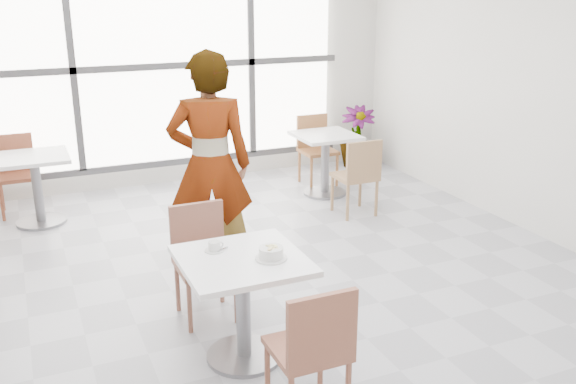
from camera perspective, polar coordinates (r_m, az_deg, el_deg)
name	(u,v)px	position (r m, az deg, el deg)	size (l,w,h in m)	color
floor	(274,296)	(5.28, -1.32, -9.41)	(7.00, 7.00, 0.00)	#9E9EA5
wall_back	(165,65)	(8.08, -11.03, 11.18)	(6.00, 6.00, 0.00)	silver
wall_right	(570,92)	(6.50, 24.12, 8.28)	(7.00, 7.00, 0.00)	silver
window	(166,66)	(8.02, -10.93, 11.13)	(4.60, 0.07, 2.52)	white
main_table	(243,289)	(4.26, -4.12, -8.74)	(0.80, 0.80, 0.75)	white
chair_near	(313,345)	(3.69, 2.31, -13.65)	(0.42, 0.42, 0.87)	#91543F
chair_far	(202,253)	(4.88, -7.80, -5.48)	(0.42, 0.42, 0.87)	brown
oatmeal_bowl	(271,253)	(4.11, -1.53, -5.51)	(0.21, 0.21, 0.10)	silver
coffee_cup	(215,247)	(4.27, -6.65, -4.93)	(0.16, 0.13, 0.07)	silver
person	(210,165)	(5.43, -7.06, 2.39)	(0.71, 0.47, 1.96)	black
bg_table_left	(36,180)	(7.18, -21.79, 1.04)	(0.70, 0.70, 0.75)	silver
bg_table_right	(325,155)	(7.63, 3.39, 3.32)	(0.70, 0.70, 0.75)	silver
bg_chair_left_far	(15,169)	(7.65, -23.39, 1.95)	(0.42, 0.42, 0.87)	brown
bg_chair_right_near	(359,172)	(6.92, 6.40, 1.77)	(0.42, 0.42, 0.87)	#99714C
bg_chair_right_far	(315,145)	(8.09, 2.50, 4.30)	(0.42, 0.42, 0.87)	#A4663A
plant_right	(357,137)	(8.84, 6.26, 4.93)	(0.48, 0.48, 0.86)	#467334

